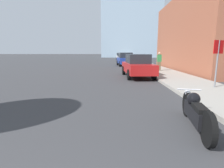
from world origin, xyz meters
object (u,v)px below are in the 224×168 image
motorcycle (195,111)px  stop_sign (218,56)px  parked_car_silver (122,57)px  parked_car_red (137,66)px  parked_car_blue (125,59)px  pedestrian (159,61)px  parked_car_white (120,56)px

motorcycle → stop_sign: stop_sign is taller
parked_car_silver → parked_car_red: bearing=-86.4°
parked_car_blue → pedestrian: size_ratio=2.52×
parked_car_blue → stop_sign: size_ratio=1.93×
parked_car_silver → pedestrian: bearing=-79.7°
parked_car_silver → motorcycle: bearing=-86.1°
motorcycle → parked_car_blue: size_ratio=0.56×
parked_car_red → parked_car_silver: 23.57m
parked_car_blue → pedestrian: 8.01m
parked_car_blue → pedestrian: bearing=-76.7°
motorcycle → parked_car_blue: (-0.42, 19.43, 0.47)m
parked_car_silver → parked_car_white: 10.80m
parked_car_silver → pedestrian: (2.51, -20.39, 0.19)m
motorcycle → parked_car_silver: (-0.38, 32.22, 0.40)m
stop_sign → parked_car_blue: bearing=102.0°
motorcycle → pedestrian: (2.13, 11.84, 0.59)m
parked_car_silver → parked_car_white: size_ratio=0.96×
parked_car_red → parked_car_silver: (-0.15, 23.57, -0.03)m
parked_car_blue → parked_car_white: size_ratio=0.92×
parked_car_red → parked_car_blue: bearing=87.0°
parked_car_red → pedestrian: bearing=49.4°
stop_sign → parked_car_red: bearing=124.3°
motorcycle → pedestrian: pedestrian is taller
parked_car_silver → parked_car_white: (-0.05, 10.80, 0.02)m
parked_car_red → pedestrian: size_ratio=2.79×
parked_car_red → parked_car_blue: 10.78m
stop_sign → pedestrian: (-0.69, 7.66, -0.63)m
parked_car_silver → parked_car_white: bearing=93.5°
parked_car_white → pedestrian: (2.56, -31.19, 0.17)m
stop_sign → pedestrian: stop_sign is taller
parked_car_red → stop_sign: (3.05, -4.48, 0.79)m
parked_car_blue → parked_car_silver: bearing=84.5°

